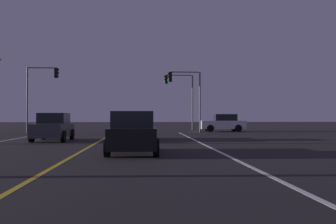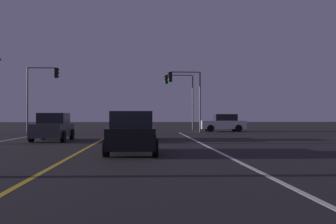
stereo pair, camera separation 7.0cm
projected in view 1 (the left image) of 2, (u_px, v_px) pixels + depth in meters
The scene contains 9 objects.
lane_edge_right at pixel (232, 158), 14.02m from camera, with size 0.16×42.48×0.01m, color silver.
lane_center_divider at pixel (68, 159), 13.66m from camera, with size 0.16×42.48×0.01m, color gold.
car_crossing_side at pixel (223, 123), 37.99m from camera, with size 4.30×2.02×1.70m.
car_oncoming at pixel (53, 127), 23.80m from camera, with size 2.02×4.30×1.70m.
car_ahead_far at pixel (134, 127), 24.62m from camera, with size 2.02×4.30×1.70m.
car_lead_same_lane at pixel (133, 133), 15.67m from camera, with size 2.02×4.30×1.70m.
traffic_light_near_right at pixel (185, 87), 35.79m from camera, with size 3.05×0.36×5.60m.
traffic_light_near_left at pixel (42, 85), 35.01m from camera, with size 2.89×0.36×5.90m.
traffic_light_far_right at pixel (179, 89), 41.28m from camera, with size 3.11×0.36×5.89m.
Camera 1 is at (2.68, 1.37, 1.51)m, focal length 41.71 mm.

